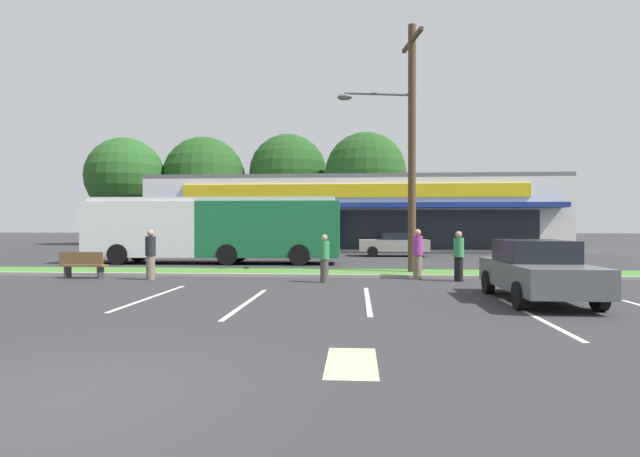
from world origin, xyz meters
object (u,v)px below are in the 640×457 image
Objects in this scene: bus_stop_bench at (83,264)px; car_2 at (180,244)px; pedestrian_mid at (418,254)px; utility_pole at (408,141)px; city_bus at (214,228)px; pedestrian_far at (151,255)px; pedestrian_near_bench at (324,258)px; car_1 at (537,270)px; car_0 at (394,244)px; pedestrian_by_pole at (459,256)px.

bus_stop_bench is 13.36m from car_2.
pedestrian_mid is (11.85, 0.59, 0.38)m from bus_stop_bench.
pedestrian_mid is at bearing -177.16° from bus_stop_bench.
city_bus is (-9.02, 5.09, -3.35)m from utility_pole.
pedestrian_far is (3.87, -13.55, 0.14)m from car_2.
pedestrian_near_bench is (9.94, -13.94, 0.06)m from car_2.
bus_stop_bench is 2.62m from pedestrian_far.
pedestrian_mid is at bearing -5.29° from pedestrian_far.
car_2 is at bearing 139.39° from utility_pole.
utility_pole is 4.52m from pedestrian_mid.
city_bus is 16.36m from car_1.
utility_pole is at bearing 88.34° from car_0.
pedestrian_far is (-9.27, -0.84, -0.01)m from pedestrian_mid.
car_0 is 13.31m from car_2.
pedestrian_by_pole is at bearing -55.08° from utility_pole.
pedestrian_near_bench is at bearing 76.83° from car_0.
city_bus is 9.98m from pedestrian_near_bench.
utility_pole is 10.33m from pedestrian_far.
pedestrian_by_pole is at bearing -179.73° from bus_stop_bench.
pedestrian_far is at bearing -13.31° from pedestrian_by_pole.
pedestrian_far is at bearing 55.95° from car_0.
utility_pole reaches higher than car_1.
pedestrian_mid reaches higher than pedestrian_near_bench.
car_0 is 13.12m from pedestrian_mid.
city_bus is 7.85m from bus_stop_bench.
utility_pole is 17.63m from car_2.
car_0 reaches higher than car_2.
pedestrian_far is at bearing 88.32° from city_bus.
city_bus is 7.89× the size of pedestrian_near_bench.
city_bus is 7.12× the size of pedestrian_mid.
pedestrian_near_bench is (-3.02, -2.83, -4.32)m from utility_pole.
pedestrian_near_bench is 3.42m from pedestrian_mid.
city_bus is at bearing -49.49° from pedestrian_by_pole.
pedestrian_far is at bearing -109.10° from car_1.
car_1 reaches higher than car_0.
utility_pole is 12.75m from bus_stop_bench.
pedestrian_by_pole is 0.96× the size of pedestrian_mid.
city_bus is at bearing -110.09° from bus_stop_bench.
pedestrian_by_pole is (1.14, -13.65, 0.10)m from car_0.
car_2 is 2.60× the size of pedestrian_near_bench.
pedestrian_mid is 9.30m from pedestrian_far.
pedestrian_by_pole is at bearing 137.50° from car_2.
car_2 is at bearing 1.79° from car_0.
car_0 reaches higher than bus_stop_bench.
city_bus reaches higher than car_1.
bus_stop_bench is at bearing 48.77° from car_0.
bus_stop_bench is 13.16m from pedestrian_by_pole.
pedestrian_near_bench is at bearing -136.96° from utility_pole.
pedestrian_mid is (-0.17, -13.12, 0.14)m from car_0.
utility_pole is at bearing -70.09° from pedestrian_by_pole.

